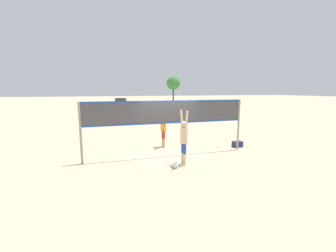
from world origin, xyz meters
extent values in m
plane|color=#C6B28C|center=(0.00, 0.00, 0.00)|extent=(200.00, 200.00, 0.00)
cylinder|color=gray|center=(-3.50, 0.00, 1.21)|extent=(0.09, 0.09, 2.41)
cylinder|color=gray|center=(3.50, 0.00, 1.21)|extent=(0.09, 0.09, 2.41)
cube|color=#47474C|center=(0.00, 0.00, 1.92)|extent=(6.91, 0.02, 0.98)
cube|color=#1E4CB2|center=(0.00, 0.00, 2.38)|extent=(6.91, 0.03, 0.06)
cube|color=#1E4CB2|center=(0.00, 0.00, 1.46)|extent=(6.91, 0.03, 0.06)
cylinder|color=beige|center=(0.21, -1.42, 0.24)|extent=(0.11, 0.11, 0.47)
cylinder|color=#1E47A5|center=(0.21, -1.42, 0.66)|extent=(0.12, 0.12, 0.39)
cylinder|color=beige|center=(0.21, -1.22, 0.24)|extent=(0.11, 0.11, 0.47)
cylinder|color=#1E47A5|center=(0.21, -1.22, 0.66)|extent=(0.12, 0.12, 0.39)
cylinder|color=beige|center=(0.21, -1.32, 1.16)|extent=(0.28, 0.28, 0.61)
sphere|color=beige|center=(0.21, -1.32, 1.58)|extent=(0.24, 0.24, 0.24)
cylinder|color=beige|center=(0.21, -1.56, 1.77)|extent=(0.08, 0.22, 0.68)
cylinder|color=beige|center=(0.21, -1.08, 1.77)|extent=(0.08, 0.22, 0.68)
cylinder|color=tan|center=(0.25, 1.66, 0.22)|extent=(0.11, 0.11, 0.45)
cylinder|color=red|center=(0.25, 1.66, 0.63)|extent=(0.12, 0.12, 0.37)
cylinder|color=tan|center=(0.25, 1.46, 0.22)|extent=(0.11, 0.11, 0.45)
cylinder|color=red|center=(0.25, 1.46, 0.63)|extent=(0.12, 0.12, 0.37)
cylinder|color=orange|center=(0.25, 1.56, 1.11)|extent=(0.28, 0.28, 0.58)
sphere|color=tan|center=(0.25, 1.56, 1.51)|extent=(0.22, 0.22, 0.22)
cylinder|color=tan|center=(0.25, 1.80, 1.68)|extent=(0.08, 0.21, 0.65)
cylinder|color=tan|center=(0.25, 1.32, 1.68)|extent=(0.08, 0.21, 0.65)
sphere|color=white|center=(-0.19, -1.52, 0.12)|extent=(0.24, 0.24, 0.24)
cube|color=navy|center=(3.82, 0.45, 0.15)|extent=(0.48, 0.30, 0.29)
cube|color=maroon|center=(1.29, 30.42, 0.52)|extent=(4.35, 2.77, 0.78)
cube|color=#2D333D|center=(1.09, 30.47, 1.21)|extent=(2.17, 2.10, 0.59)
cylinder|color=black|center=(2.71, 30.99, 0.32)|extent=(0.67, 0.37, 0.64)
cylinder|color=black|center=(2.29, 29.26, 0.32)|extent=(0.67, 0.37, 0.64)
cylinder|color=black|center=(0.29, 31.58, 0.32)|extent=(0.67, 0.37, 0.64)
cylinder|color=black|center=(-0.13, 29.85, 0.32)|extent=(0.67, 0.37, 0.64)
cylinder|color=#4C3823|center=(12.23, 35.21, 1.76)|extent=(0.29, 0.29, 3.53)
sphere|color=#387A38|center=(12.23, 35.21, 4.30)|extent=(2.80, 2.80, 2.80)
camera|label=1|loc=(-2.84, -9.02, 2.84)|focal=24.00mm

